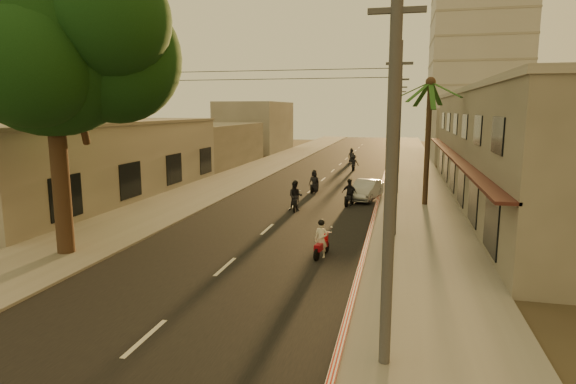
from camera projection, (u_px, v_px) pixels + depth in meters
name	position (u px, v px, depth m)	size (l,w,h in m)	color
ground	(205.00, 285.00, 16.55)	(160.00, 160.00, 0.00)	#383023
road	(311.00, 191.00, 35.74)	(10.00, 140.00, 0.02)	black
sidewalk_right	(415.00, 194.00, 34.05)	(5.00, 140.00, 0.12)	slate
sidewalk_left	(216.00, 186.00, 37.41)	(5.00, 140.00, 0.12)	slate
curb_stripe	(377.00, 205.00, 29.78)	(0.20, 60.00, 0.20)	#B21F13
shophouse_row	(525.00, 147.00, 30.07)	(8.80, 34.20, 7.30)	gray
left_building	(93.00, 160.00, 32.68)	(8.20, 24.20, 5.20)	#A7A297
distant_tower	(478.00, 49.00, 64.32)	(12.10, 12.10, 28.00)	#B7B5B2
broadleaf_tree	(61.00, 44.00, 18.65)	(9.60, 8.70, 12.10)	black
palm_tree	(430.00, 90.00, 28.89)	(5.00, 5.00, 8.20)	black
utility_poles	(399.00, 101.00, 33.24)	(1.20, 48.26, 9.00)	#38383A
filler_right	(468.00, 135.00, 56.08)	(8.00, 14.00, 6.00)	#A7A297
filler_left_near	(207.00, 145.00, 51.94)	(8.00, 14.00, 4.40)	#A7A297
filler_left_far	(256.00, 127.00, 68.99)	(8.00, 14.00, 7.00)	#A7A297
scooter_red	(321.00, 240.00, 19.56)	(0.75, 1.62, 1.60)	black
scooter_mid_a	(295.00, 197.00, 28.64)	(1.00, 1.88, 1.85)	black
scooter_mid_b	(349.00, 193.00, 30.10)	(1.12, 1.74, 1.72)	black
scooter_far_a	(314.00, 182.00, 34.88)	(0.91, 1.71, 1.68)	black
scooter_far_b	(353.00, 163.00, 47.33)	(1.03, 1.70, 1.66)	black
parked_car	(366.00, 190.00, 32.04)	(2.20, 4.27, 1.34)	#9B9EA3
scooter_far_c	(351.00, 156.00, 54.59)	(0.97, 1.64, 1.63)	black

